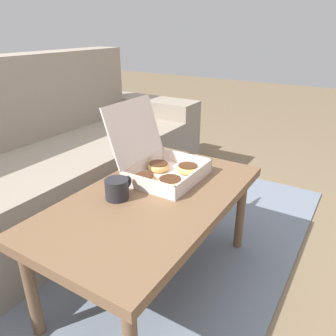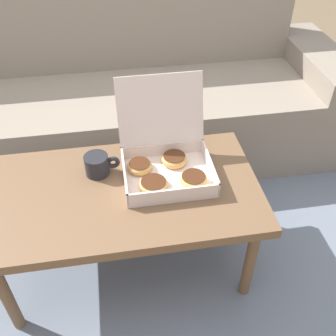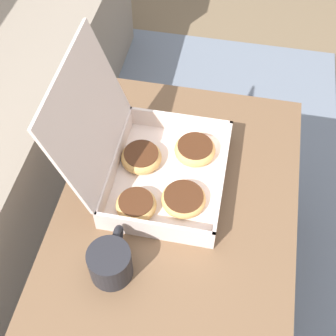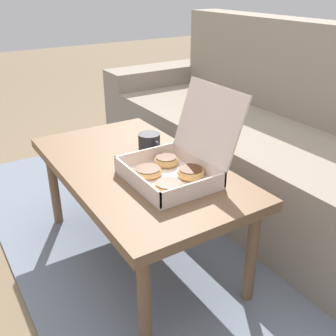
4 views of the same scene
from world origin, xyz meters
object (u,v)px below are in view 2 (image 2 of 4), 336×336
pastry_box (166,161)px  coffee_mug (98,165)px  couch (113,102)px  coffee_table (124,198)px

pastry_box → coffee_mug: bearing=172.2°
couch → coffee_table: (0.00, -0.86, 0.09)m
couch → pastry_box: (0.18, -0.78, 0.19)m
coffee_table → pastry_box: bearing=22.9°
coffee_table → coffee_mug: (-0.09, 0.11, 0.09)m
couch → coffee_table: size_ratio=2.47×
couch → pastry_box: size_ratio=7.02×
couch → pastry_box: couch is taller
coffee_mug → pastry_box: bearing=-7.8°
coffee_table → pastry_box: size_ratio=2.83×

